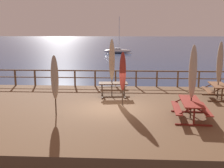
{
  "coord_description": "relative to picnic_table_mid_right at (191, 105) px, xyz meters",
  "views": [
    {
      "loc": [
        0.72,
        -12.41,
        4.43
      ],
      "look_at": [
        0.0,
        0.79,
        1.88
      ],
      "focal_mm": 43.15,
      "sensor_mm": 36.0,
      "label": 1
    }
  ],
  "objects": [
    {
      "name": "patio_umbrella_short_mid",
      "position": [
        -5.7,
        0.08,
        1.1
      ],
      "size": [
        0.32,
        0.32,
        2.62
      ],
      "color": "#4C3828",
      "rests_on": "wooden_deck"
    },
    {
      "name": "picnic_table_back_left",
      "position": [
        -3.42,
        3.85,
        -0.02
      ],
      "size": [
        1.73,
        1.55,
        0.78
      ],
      "color": "brown",
      "rests_on": "wooden_deck"
    },
    {
      "name": "railing_waterside_far",
      "position": [
        -3.39,
        6.59,
        0.16
      ],
      "size": [
        16.4,
        0.1,
        1.09
      ],
      "color": "brown",
      "rests_on": "wooden_deck"
    },
    {
      "name": "wooden_deck",
      "position": [
        -3.39,
        1.46,
        -1.01
      ],
      "size": [
        16.6,
        10.56,
        0.88
      ],
      "primitive_type": "cube",
      "color": "brown",
      "rests_on": "ground"
    },
    {
      "name": "patio_umbrella_tall_front",
      "position": [
        -2.86,
        1.93,
        1.11
      ],
      "size": [
        0.32,
        0.32,
        2.64
      ],
      "color": "#4C3828",
      "rests_on": "wooden_deck"
    },
    {
      "name": "patio_umbrella_tall_back_left",
      "position": [
        -3.49,
        3.81,
        1.46
      ],
      "size": [
        0.32,
        0.32,
        3.19
      ],
      "color": "#4C3828",
      "rests_on": "wooden_deck"
    },
    {
      "name": "ground_plane",
      "position": [
        -3.39,
        1.46,
        -1.45
      ],
      "size": [
        600.0,
        600.0,
        0.0
      ],
      "primitive_type": "plane",
      "color": "navy"
    },
    {
      "name": "sailboat_distant",
      "position": [
        -4.63,
        47.45,
        -0.94
      ],
      "size": [
        6.04,
        1.82,
        7.72
      ],
      "color": "silver",
      "rests_on": "ground"
    },
    {
      "name": "picnic_table_mid_centre",
      "position": [
        2.32,
        3.63,
        -0.01
      ],
      "size": [
        1.53,
        1.97,
        0.78
      ],
      "color": "brown",
      "rests_on": "wooden_deck"
    },
    {
      "name": "patio_umbrella_tall_mid_left",
      "position": [
        2.28,
        3.57,
        1.4
      ],
      "size": [
        0.32,
        0.32,
        3.08
      ],
      "color": "#4C3828",
      "rests_on": "wooden_deck"
    },
    {
      "name": "picnic_table_mid_right",
      "position": [
        0.0,
        0.0,
        0.0
      ],
      "size": [
        1.56,
        2.27,
        0.78
      ],
      "color": "maroon",
      "rests_on": "wooden_deck"
    },
    {
      "name": "patio_umbrella_tall_back_right",
      "position": [
        0.02,
        0.02,
        1.38
      ],
      "size": [
        0.32,
        0.32,
        3.07
      ],
      "color": "#4C3828",
      "rests_on": "wooden_deck"
    }
  ]
}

